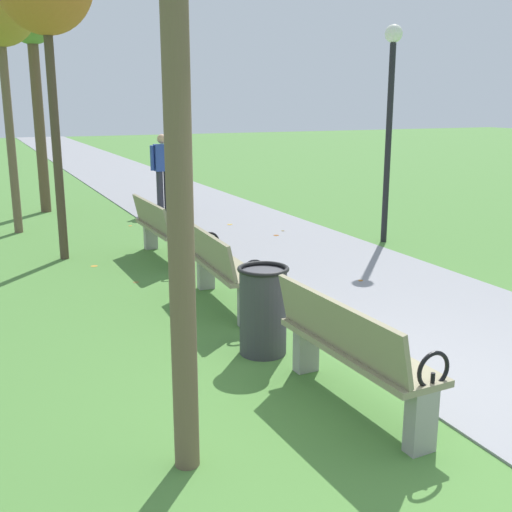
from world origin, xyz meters
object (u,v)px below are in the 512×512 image
at_px(tree_4, 31,23).
at_px(lamp_post, 390,101).
at_px(park_bench_3, 160,228).
at_px(pedestrian_walking, 163,168).
at_px(park_bench_1, 352,349).
at_px(park_bench_2, 220,266).
at_px(trash_bin, 263,310).

bearing_deg(tree_4, lamp_post, -48.54).
height_order(park_bench_3, pedestrian_walking, pedestrian_walking).
xyz_separation_m(park_bench_1, park_bench_3, (-0.00, 5.17, 0.00)).
height_order(park_bench_2, pedestrian_walking, pedestrian_walking).
height_order(park_bench_2, park_bench_3, same).
relative_size(park_bench_1, lamp_post, 0.46).
distance_m(park_bench_2, trash_bin, 1.47).
distance_m(tree_4, lamp_post, 7.45).
relative_size(park_bench_3, pedestrian_walking, 0.99).
bearing_deg(trash_bin, park_bench_2, 84.25).
distance_m(park_bench_2, lamp_post, 4.66).
xyz_separation_m(tree_4, trash_bin, (0.92, -8.99, -3.40)).
bearing_deg(pedestrian_walking, park_bench_2, -100.87).
xyz_separation_m(trash_bin, lamp_post, (3.91, 3.52, 1.88)).
relative_size(park_bench_1, pedestrian_walking, 1.00).
relative_size(park_bench_3, lamp_post, 0.46).
distance_m(park_bench_1, trash_bin, 1.28).
distance_m(park_bench_1, pedestrian_walking, 9.32).
bearing_deg(park_bench_3, trash_bin, -92.16).
bearing_deg(pedestrian_walking, tree_4, 155.85).
height_order(park_bench_3, lamp_post, lamp_post).
height_order(park_bench_3, tree_4, tree_4).
bearing_deg(pedestrian_walking, lamp_post, -60.40).
xyz_separation_m(park_bench_2, pedestrian_walking, (1.25, 6.49, 0.44)).
xyz_separation_m(park_bench_1, trash_bin, (-0.15, 1.27, -0.06)).
bearing_deg(park_bench_1, pedestrian_walking, 82.30).
bearing_deg(lamp_post, tree_4, 131.46).
bearing_deg(park_bench_2, trash_bin, -95.75).
height_order(park_bench_1, tree_4, tree_4).
xyz_separation_m(park_bench_2, lamp_post, (3.76, 2.06, 1.82)).
relative_size(park_bench_2, trash_bin, 1.93).
xyz_separation_m(park_bench_3, lamp_post, (3.76, -0.38, 1.82)).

